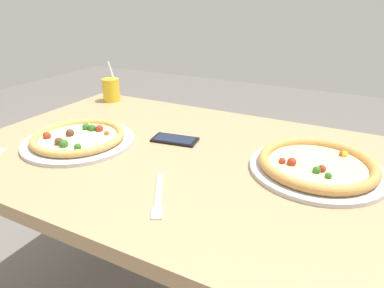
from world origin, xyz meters
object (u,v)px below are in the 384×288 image
(pizza_near, at_px, (79,138))
(fork, at_px, (158,197))
(cell_phone, at_px, (175,140))
(drink_cup_colored, at_px, (111,90))
(pizza_far, at_px, (317,165))

(pizza_near, distance_m, fork, 0.44)
(pizza_near, distance_m, cell_phone, 0.32)
(cell_phone, bearing_deg, drink_cup_colored, 150.93)
(pizza_near, height_order, cell_phone, pizza_near)
(pizza_near, bearing_deg, fork, -20.93)
(pizza_near, bearing_deg, cell_phone, 30.66)
(pizza_far, relative_size, cell_phone, 2.28)
(fork, bearing_deg, pizza_far, 44.54)
(drink_cup_colored, bearing_deg, pizza_near, -63.01)
(fork, distance_m, cell_phone, 0.35)
(pizza_near, height_order, drink_cup_colored, drink_cup_colored)
(drink_cup_colored, xyz_separation_m, cell_phone, (0.49, -0.27, -0.05))
(pizza_far, bearing_deg, drink_cup_colored, 163.52)
(fork, bearing_deg, cell_phone, 113.33)
(pizza_near, xyz_separation_m, fork, (0.41, -0.16, -0.01))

